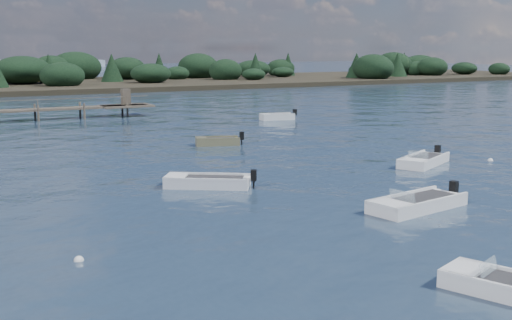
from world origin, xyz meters
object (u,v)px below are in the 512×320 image
dinghy_mid_white_b (423,162)px  dinghy_mid_grey (207,184)px  dinghy_mid_white_a (417,206)px  tender_far_white (218,143)px  tender_far_grey_b (277,118)px

dinghy_mid_white_b → dinghy_mid_grey: bearing=177.6°
dinghy_mid_white_a → dinghy_mid_white_b: (7.60, 7.73, -0.00)m
tender_far_white → dinghy_mid_grey: (-6.31, -12.17, -0.01)m
tender_far_white → dinghy_mid_grey: 13.71m
tender_far_white → dinghy_mid_grey: size_ratio=0.80×
tender_far_grey_b → tender_far_white: size_ratio=1.06×
dinghy_mid_grey → tender_far_white: bearing=62.6°
tender_far_grey_b → dinghy_mid_grey: size_ratio=0.85×
dinghy_mid_white_a → tender_far_grey_b: (12.24, 32.36, 0.02)m
dinghy_mid_grey → dinghy_mid_white_b: bearing=-2.4°
tender_far_grey_b → dinghy_mid_white_b: 25.07m
tender_far_grey_b → tender_far_white: bearing=-134.9°
tender_far_grey_b → dinghy_mid_white_b: (-4.64, -24.63, -0.02)m
tender_far_white → dinghy_mid_white_a: bearing=-91.0°
dinghy_mid_white_a → dinghy_mid_grey: (-5.95, 8.29, 0.00)m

